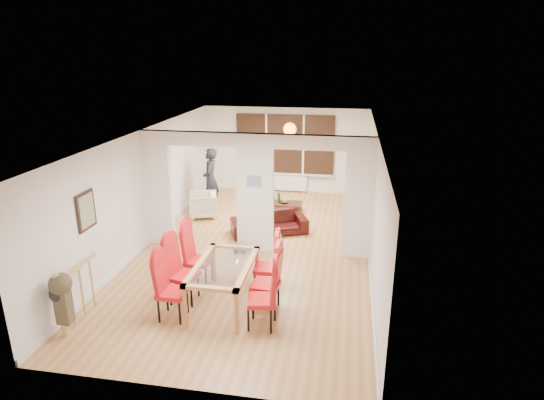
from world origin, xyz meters
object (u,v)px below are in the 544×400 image
(dining_chair_lb, at_px, (183,272))
(dining_chair_lc, at_px, (199,257))
(dining_chair_ra, at_px, (262,296))
(bowl, at_px, (284,202))
(dining_chair_la, at_px, (172,288))
(bottle, at_px, (279,198))
(dining_chair_rc, at_px, (266,264))
(sofa, at_px, (269,223))
(person, at_px, (211,179))
(dining_table, at_px, (224,285))
(television, at_px, (348,204))
(coffee_table, at_px, (283,207))
(armchair, at_px, (203,205))
(dining_chair_rb, at_px, (266,280))

(dining_chair_lb, distance_m, dining_chair_lc, 0.62)
(dining_chair_ra, bearing_deg, bowl, 84.26)
(dining_chair_la, xyz_separation_m, bottle, (0.90, 5.50, -0.16))
(dining_chair_lb, height_order, dining_chair_rc, dining_chair_lb)
(dining_chair_lb, height_order, sofa, dining_chair_lb)
(dining_chair_la, height_order, dining_chair_ra, dining_chair_ra)
(person, bearing_deg, dining_chair_lc, 7.21)
(dining_chair_la, xyz_separation_m, dining_chair_rc, (1.35, 1.13, 0.00))
(dining_table, distance_m, television, 5.46)
(dining_chair_lc, distance_m, television, 5.20)
(person, relative_size, coffee_table, 1.66)
(dining_chair_la, relative_size, dining_chair_lc, 0.96)
(dining_chair_ra, height_order, person, person)
(television, relative_size, coffee_table, 0.98)
(dining_chair_lc, bearing_deg, armchair, 111.74)
(armchair, bearing_deg, dining_table, 5.61)
(dining_chair_lb, xyz_separation_m, bottle, (0.90, 4.96, -0.19))
(television, bearing_deg, dining_chair_rb, 160.08)
(dining_chair_lc, xyz_separation_m, bowl, (0.98, 4.34, -0.30))
(person, bearing_deg, coffee_table, 87.27)
(dining_chair_ra, height_order, bowl, dining_chair_ra)
(person, distance_m, bowl, 2.13)
(dining_chair_lb, distance_m, armchair, 4.31)
(dining_chair_la, distance_m, bottle, 5.58)
(dining_chair_la, height_order, person, person)
(dining_chair_lc, height_order, person, person)
(dining_chair_lc, xyz_separation_m, bottle, (0.83, 4.34, -0.18))
(dining_chair_lb, xyz_separation_m, dining_chair_lc, (0.07, 0.62, -0.01))
(television, bearing_deg, bowl, 87.52)
(dining_chair_ra, distance_m, armchair, 5.35)
(person, bearing_deg, dining_chair_la, 3.58)
(person, distance_m, television, 3.82)
(dining_table, distance_m, bowl, 4.98)
(armchair, relative_size, television, 0.71)
(dining_chair_ra, bearing_deg, dining_chair_lc, 130.75)
(dining_chair_lc, height_order, sofa, dining_chair_lc)
(dining_chair_lc, relative_size, bottle, 3.83)
(dining_table, height_order, dining_chair_ra, dining_chair_ra)
(coffee_table, bearing_deg, bowl, -40.49)
(dining_table, distance_m, armchair, 4.54)
(dining_table, distance_m, dining_chair_ra, 0.94)
(dining_table, bearing_deg, armchair, 112.60)
(sofa, distance_m, armchair, 2.10)
(dining_table, bearing_deg, television, 67.85)
(person, height_order, television, person)
(dining_chair_rc, bearing_deg, sofa, 96.66)
(coffee_table, height_order, bottle, bottle)
(sofa, distance_m, coffee_table, 1.64)
(dining_chair_rb, bearing_deg, person, 120.83)
(dining_table, relative_size, coffee_table, 1.62)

